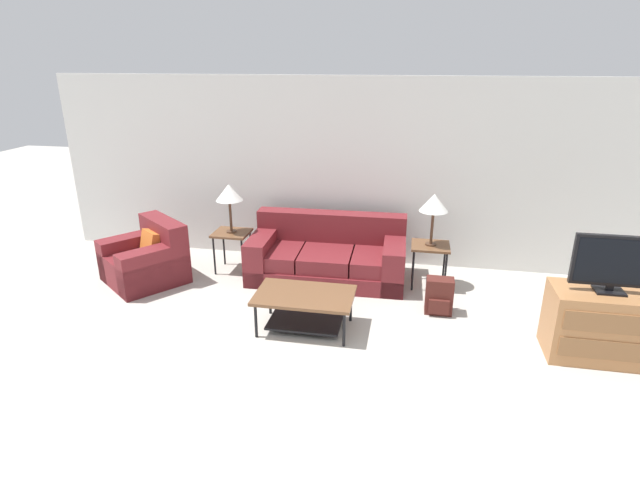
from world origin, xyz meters
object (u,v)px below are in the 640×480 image
object	(u,v)px
armchair	(147,260)
coffee_table	(305,303)
table_lamp_left	(229,193)
couch	(328,257)
side_table_right	(430,250)
table_lamp_right	(434,204)
tv_console	(602,324)
backpack	(439,296)
side_table_left	(232,237)
television	(615,263)

from	to	relation	value
armchair	coffee_table	bearing A→B (deg)	-20.26
table_lamp_left	couch	bearing A→B (deg)	1.21
coffee_table	side_table_right	size ratio (longest dim) A/B	1.87
coffee_table	side_table_right	distance (m)	1.94
coffee_table	table_lamp_right	world-z (taller)	table_lamp_right
side_table_right	table_lamp_right	world-z (taller)	table_lamp_right
coffee_table	tv_console	size ratio (longest dim) A/B	1.06
backpack	table_lamp_right	bearing A→B (deg)	98.46
side_table_right	backpack	world-z (taller)	side_table_right
armchair	table_lamp_left	bearing A→B (deg)	27.56
coffee_table	table_lamp_left	distance (m)	2.08
side_table_left	tv_console	world-z (taller)	tv_console
couch	table_lamp_right	bearing A→B (deg)	-1.21
armchair	coffee_table	size ratio (longest dim) A/B	1.21
armchair	television	distance (m)	5.43
side_table_left	table_lamp_right	size ratio (longest dim) A/B	0.85
table_lamp_left	television	world-z (taller)	television
side_table_left	table_lamp_left	distance (m)	0.61
table_lamp_right	armchair	bearing A→B (deg)	-171.87
side_table_right	backpack	distance (m)	0.80
couch	armchair	distance (m)	2.41
side_table_right	tv_console	world-z (taller)	tv_console
couch	armchair	xyz separation A→B (m)	(-2.34, -0.55, -0.00)
couch	coffee_table	size ratio (longest dim) A/B	1.95
couch	television	xyz separation A→B (m)	(2.97, -1.39, 0.72)
couch	tv_console	bearing A→B (deg)	-25.06
television	coffee_table	bearing A→B (deg)	-179.50
table_lamp_left	backpack	bearing A→B (deg)	-14.84
couch	table_lamp_left	xyz separation A→B (m)	(-1.34, -0.03, 0.82)
side_table_right	table_lamp_right	bearing A→B (deg)	-116.57
coffee_table	table_lamp_left	bearing A→B (deg)	133.73
side_table_right	television	world-z (taller)	television
coffee_table	backpack	xyz separation A→B (m)	(1.46, 0.65, -0.11)
table_lamp_left	backpack	world-z (taller)	table_lamp_left
table_lamp_left	table_lamp_right	size ratio (longest dim) A/B	1.00
armchair	table_lamp_right	size ratio (longest dim) A/B	1.91
couch	table_lamp_left	distance (m)	1.57
coffee_table	table_lamp_left	xyz separation A→B (m)	(-1.33, 1.39, 0.80)
armchair	table_lamp_right	world-z (taller)	table_lamp_right
armchair	backpack	size ratio (longest dim) A/B	2.98
side_table_right	television	bearing A→B (deg)	-39.77
coffee_table	television	world-z (taller)	television
side_table_right	backpack	size ratio (longest dim) A/B	1.32
couch	armchair	world-z (taller)	couch
couch	armchair	bearing A→B (deg)	-166.69
armchair	television	bearing A→B (deg)	-8.94
side_table_left	television	world-z (taller)	television
coffee_table	backpack	bearing A→B (deg)	24.08
side_table_right	television	size ratio (longest dim) A/B	0.75
tv_console	television	bearing A→B (deg)	90.00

